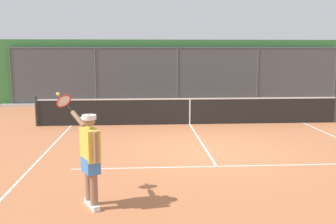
% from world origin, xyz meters
% --- Properties ---
extents(ground_plane, '(60.00, 60.00, 0.00)m').
position_xyz_m(ground_plane, '(0.00, 0.00, 0.00)').
color(ground_plane, '#B76B42').
extents(court_line_markings, '(8.58, 9.42, 0.01)m').
position_xyz_m(court_line_markings, '(0.00, 1.67, 0.00)').
color(court_line_markings, white).
rests_on(court_line_markings, ground).
extents(fence_backdrop, '(18.88, 1.37, 3.19)m').
position_xyz_m(fence_backdrop, '(0.00, -9.48, 1.58)').
color(fence_backdrop, '#474C51').
rests_on(fence_backdrop, ground).
extents(tennis_net, '(11.03, 0.09, 1.07)m').
position_xyz_m(tennis_net, '(0.00, -3.85, 0.49)').
color(tennis_net, '#2D2D2D').
rests_on(tennis_net, ground).
extents(tennis_player, '(0.90, 1.13, 1.90)m').
position_xyz_m(tennis_player, '(2.59, 3.46, 0.94)').
color(tennis_player, silver).
rests_on(tennis_player, ground).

